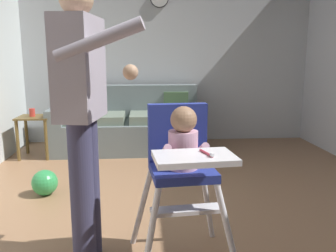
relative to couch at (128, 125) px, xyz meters
name	(u,v)px	position (x,y,z in m)	size (l,w,h in m)	color
ground	(199,242)	(0.58, -2.47, -0.38)	(5.77, 7.52, 0.10)	#9C714F
wall_far	(168,48)	(0.58, 0.52, 1.04)	(4.97, 0.06, 2.75)	silver
couch	(128,125)	(0.00, 0.00, 0.00)	(1.98, 0.86, 0.86)	slate
high_chair	(182,155)	(0.42, -2.79, 0.35)	(0.66, 0.77, 0.98)	white
adult_standing	(83,111)	(-0.15, -2.69, 0.61)	(0.51, 0.55, 1.65)	#3A3957
toy_ball	(45,183)	(-0.71, -1.62, -0.21)	(0.23, 0.23, 0.23)	green
side_table	(35,127)	(-1.15, -0.31, 0.05)	(0.40, 0.40, 0.52)	brown
sippy_cup	(32,112)	(-1.18, -0.31, 0.24)	(0.07, 0.07, 0.10)	#D13D33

